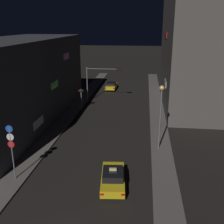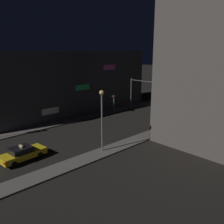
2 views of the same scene
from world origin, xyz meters
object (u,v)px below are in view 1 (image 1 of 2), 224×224
taxi (113,178)px  far_car (111,86)px  traffic_light_left_kerb (81,95)px  sign_pole_left (11,147)px  traffic_light_overhead (100,77)px  street_lamp_near_block (161,107)px

taxi → far_car: bearing=97.2°
taxi → far_car: 33.20m
taxi → traffic_light_left_kerb: bearing=110.0°
traffic_light_left_kerb → sign_pole_left: (-1.15, -19.23, 0.66)m
traffic_light_overhead → far_car: bearing=85.5°
sign_pole_left → traffic_light_left_kerb: bearing=86.6°
far_car → traffic_light_left_kerb: (-2.78, -13.81, 1.61)m
taxi → traffic_light_left_kerb: (-6.95, 19.13, 1.61)m
far_car → street_lamp_near_block: street_lamp_near_block is taller
traffic_light_overhead → street_lamp_near_block: (8.77, -16.39, 0.40)m
taxi → street_lamp_near_block: street_lamp_near_block is taller
street_lamp_near_block → taxi: bearing=-118.6°
street_lamp_near_block → sign_pole_left: bearing=-149.0°
taxi → sign_pole_left: (-8.10, -0.10, 2.26)m
taxi → far_car: taxi is taller
taxi → traffic_light_left_kerb: size_ratio=1.43×
sign_pole_left → street_lamp_near_block: 14.04m
traffic_light_left_kerb → sign_pole_left: bearing=-93.4°
traffic_light_overhead → street_lamp_near_block: 18.60m
sign_pole_left → street_lamp_near_block: size_ratio=0.71×
far_car → street_lamp_near_block: bearing=-72.7°
traffic_light_overhead → sign_pole_left: traffic_light_overhead is taller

